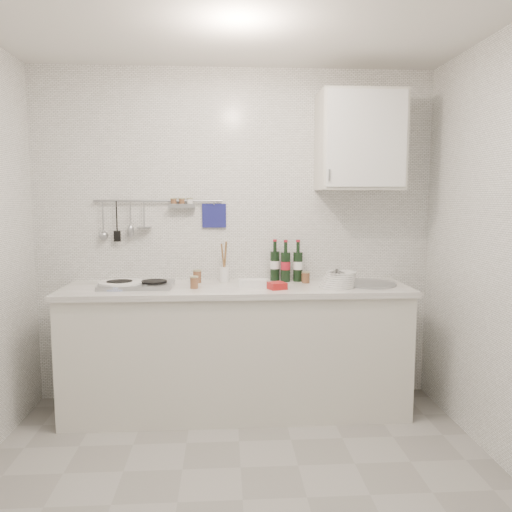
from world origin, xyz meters
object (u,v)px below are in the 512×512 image
(wall_cabinet, at_px, (360,141))
(wine_bottles, at_px, (286,261))
(plate_stack_hob, at_px, (120,284))
(utensil_crock, at_px, (224,272))
(plate_stack_sink, at_px, (339,280))

(wall_cabinet, height_order, wine_bottles, wall_cabinet)
(plate_stack_hob, height_order, utensil_crock, utensil_crock)
(wine_bottles, relative_size, utensil_crock, 1.02)
(wall_cabinet, relative_size, plate_stack_hob, 2.13)
(plate_stack_hob, relative_size, plate_stack_sink, 1.23)
(wine_bottles, xyz_separation_m, utensil_crock, (-0.46, 0.00, -0.08))
(plate_stack_sink, xyz_separation_m, wine_bottles, (-0.34, 0.27, 0.10))
(plate_stack_sink, bearing_deg, utensil_crock, 161.56)
(wine_bottles, bearing_deg, plate_stack_hob, -170.62)
(plate_stack_sink, bearing_deg, plate_stack_hob, 177.36)
(plate_stack_sink, bearing_deg, wine_bottles, 141.94)
(plate_stack_hob, xyz_separation_m, wine_bottles, (1.19, 0.20, 0.13))
(wall_cabinet, relative_size, utensil_crock, 2.31)
(wall_cabinet, distance_m, utensil_crock, 1.38)
(wall_cabinet, distance_m, wine_bottles, 1.02)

